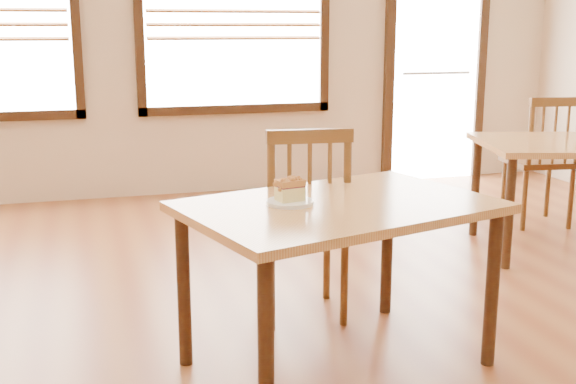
# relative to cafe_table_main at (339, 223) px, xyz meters

# --- Properties ---
(entry_door) EXTENTS (1.08, 0.06, 2.29)m
(entry_door) POSITION_rel_cafe_table_main_xyz_m (2.34, 3.62, 0.53)
(entry_door) COLOR white
(entry_door) RESTS_ON ground
(cafe_table_main) EXTENTS (1.48, 1.18, 0.75)m
(cafe_table_main) POSITION_rel_cafe_table_main_xyz_m (0.00, 0.00, 0.00)
(cafe_table_main) COLOR tan
(cafe_table_main) RESTS_ON ground
(cafe_chair_main) EXTENTS (0.51, 0.51, 1.03)m
(cafe_chair_main) POSITION_rel_cafe_table_main_xyz_m (0.01, 0.57, -0.14)
(cafe_chair_main) COLOR brown
(cafe_chair_main) RESTS_ON ground
(cafe_chair_second) EXTENTS (0.52, 0.52, 1.00)m
(cafe_chair_second) POSITION_rel_cafe_table_main_xyz_m (2.30, 1.79, -0.15)
(cafe_chair_second) COLOR brown
(cafe_chair_second) RESTS_ON ground
(plate) EXTENTS (0.20, 0.20, 0.02)m
(plate) POSITION_rel_cafe_table_main_xyz_m (-0.21, 0.04, 0.10)
(plate) COLOR white
(plate) RESTS_ON cafe_table_main
(cake_slice) EXTENTS (0.13, 0.10, 0.11)m
(cake_slice) POSITION_rel_cafe_table_main_xyz_m (-0.21, 0.04, 0.16)
(cake_slice) COLOR #EFDB87
(cake_slice) RESTS_ON plate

